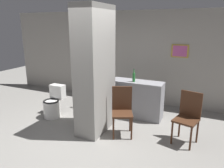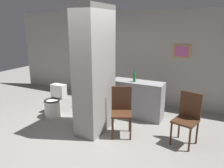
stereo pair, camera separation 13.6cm
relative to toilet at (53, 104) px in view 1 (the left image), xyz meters
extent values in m
plane|color=gray|center=(1.16, -0.67, -0.32)|extent=(14.00, 14.00, 0.00)
cube|color=gray|center=(1.16, 1.96, 0.98)|extent=(8.00, 0.06, 2.60)
cube|color=#B79338|center=(-0.44, 1.91, 1.38)|extent=(0.36, 0.02, 0.48)
cube|color=#D86633|center=(-0.44, 1.90, 1.38)|extent=(0.30, 0.01, 0.39)
cube|color=#B79338|center=(2.66, 1.91, 1.23)|extent=(0.44, 0.02, 0.34)
cube|color=#B24C8C|center=(2.66, 1.90, 1.23)|extent=(0.36, 0.01, 0.28)
cube|color=gray|center=(1.30, -0.18, 0.98)|extent=(0.48, 0.98, 2.60)
cylinder|color=black|center=(1.04, -0.38, 1.23)|extent=(0.03, 0.40, 0.40)
cylinder|color=red|center=(1.03, -0.38, 1.23)|extent=(0.01, 0.07, 0.07)
cube|color=gray|center=(1.86, 0.85, 0.13)|extent=(1.27, 0.44, 0.91)
cylinder|color=white|center=(0.00, -0.07, -0.11)|extent=(0.40, 0.40, 0.41)
torus|color=black|center=(0.00, -0.07, 0.10)|extent=(0.39, 0.39, 0.04)
cube|color=white|center=(0.00, 0.19, 0.27)|extent=(0.36, 0.20, 0.35)
cylinder|color=#422616|center=(1.83, -0.43, -0.09)|extent=(0.04, 0.04, 0.46)
cylinder|color=#422616|center=(2.15, -0.28, -0.09)|extent=(0.04, 0.04, 0.46)
cylinder|color=#422616|center=(1.68, -0.11, -0.09)|extent=(0.04, 0.04, 0.46)
cylinder|color=#422616|center=(2.00, 0.04, -0.09)|extent=(0.04, 0.04, 0.46)
cube|color=#422616|center=(1.91, -0.20, 0.16)|extent=(0.55, 0.55, 0.04)
cube|color=#422616|center=(1.83, -0.02, 0.43)|extent=(0.39, 0.20, 0.51)
cylinder|color=#422616|center=(2.90, -0.11, -0.09)|extent=(0.04, 0.04, 0.46)
cylinder|color=#422616|center=(3.25, -0.20, -0.09)|extent=(0.04, 0.04, 0.46)
cylinder|color=#422616|center=(2.99, 0.23, -0.09)|extent=(0.04, 0.04, 0.46)
cylinder|color=#422616|center=(3.34, 0.14, -0.09)|extent=(0.04, 0.04, 0.46)
cube|color=#422616|center=(3.12, 0.01, 0.16)|extent=(0.50, 0.50, 0.04)
cube|color=#422616|center=(3.17, 0.20, 0.43)|extent=(0.41, 0.13, 0.51)
torus|color=black|center=(0.48, 0.74, -0.02)|extent=(0.60, 0.04, 0.60)
torus|color=black|center=(1.41, 0.74, -0.02)|extent=(0.60, 0.04, 0.60)
cylinder|color=#266633|center=(0.94, 0.74, 0.14)|extent=(0.86, 0.04, 0.04)
cylinder|color=#266633|center=(0.71, 0.74, 0.14)|extent=(0.03, 0.03, 0.31)
cylinder|color=#266633|center=(1.37, 0.74, 0.14)|extent=(0.03, 0.03, 0.28)
cube|color=black|center=(0.71, 0.74, 0.31)|extent=(0.16, 0.06, 0.04)
cylinder|color=#262626|center=(1.37, 0.74, 0.28)|extent=(0.03, 0.42, 0.03)
cylinder|color=#267233|center=(1.81, 0.77, 0.69)|extent=(0.07, 0.07, 0.21)
cylinder|color=#267233|center=(1.81, 0.77, 0.84)|extent=(0.03, 0.03, 0.09)
sphere|color=#333333|center=(1.81, 0.77, 0.89)|extent=(0.03, 0.03, 0.03)
camera|label=1|loc=(3.43, -4.00, 1.91)|focal=35.00mm
camera|label=2|loc=(3.55, -3.94, 1.91)|focal=35.00mm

